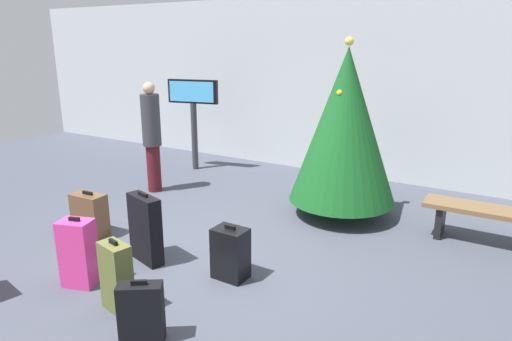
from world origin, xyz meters
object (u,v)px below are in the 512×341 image
object	(u,v)px
flight_info_kiosk	(193,106)
suitcase_1	(78,253)
suitcase_4	(231,253)
suitcase_5	(145,229)
traveller_0	(152,134)
waiting_bench	(497,218)
suitcase_3	(90,215)
holiday_tree	(345,126)
suitcase_2	(116,277)
suitcase_6	(141,313)

from	to	relation	value
flight_info_kiosk	suitcase_1	distance (m)	4.63
suitcase_4	suitcase_5	bearing A→B (deg)	-170.42
traveller_0	flight_info_kiosk	bearing A→B (deg)	100.92
waiting_bench	suitcase_4	size ratio (longest dim) A/B	2.85
suitcase_3	suitcase_5	bearing A→B (deg)	-7.78
flight_info_kiosk	suitcase_4	size ratio (longest dim) A/B	2.92
suitcase_1	suitcase_3	bearing A→B (deg)	135.87
holiday_tree	suitcase_2	distance (m)	3.65
traveller_0	suitcase_1	xyz separation A→B (m)	(1.51, -2.72, -0.62)
suitcase_4	suitcase_5	size ratio (longest dim) A/B	0.73
flight_info_kiosk	traveller_0	bearing A→B (deg)	-79.08
waiting_bench	suitcase_5	xyz separation A→B (m)	(-3.41, -2.51, 0.03)
suitcase_6	suitcase_4	bearing A→B (deg)	88.54
waiting_bench	suitcase_5	size ratio (longest dim) A/B	2.07
suitcase_1	suitcase_6	world-z (taller)	suitcase_1
suitcase_1	suitcase_4	size ratio (longest dim) A/B	1.25
suitcase_6	flight_info_kiosk	bearing A→B (deg)	123.71
flight_info_kiosk	waiting_bench	world-z (taller)	flight_info_kiosk
waiting_bench	suitcase_2	distance (m)	4.47
suitcase_5	flight_info_kiosk	bearing A→B (deg)	120.34
suitcase_3	suitcase_2	bearing A→B (deg)	-32.37
holiday_tree	flight_info_kiosk	bearing A→B (deg)	165.26
suitcase_4	suitcase_3	bearing A→B (deg)	-179.47
flight_info_kiosk	suitcase_1	xyz separation A→B (m)	(1.79, -4.17, -0.90)
suitcase_5	traveller_0	bearing A→B (deg)	131.20
suitcase_3	suitcase_6	distance (m)	2.50
holiday_tree	suitcase_2	xyz separation A→B (m)	(-0.91, -3.40, -0.98)
holiday_tree	suitcase_1	size ratio (longest dim) A/B	3.34
waiting_bench	traveller_0	xyz separation A→B (m)	(-5.13, -0.54, 0.61)
waiting_bench	suitcase_1	size ratio (longest dim) A/B	2.28
suitcase_1	suitcase_3	world-z (taller)	suitcase_1
flight_info_kiosk	suitcase_1	bearing A→B (deg)	-66.75
holiday_tree	suitcase_5	size ratio (longest dim) A/B	3.03
suitcase_2	waiting_bench	bearing A→B (deg)	49.11
suitcase_3	traveller_0	bearing A→B (deg)	107.63
suitcase_3	holiday_tree	bearing A→B (deg)	43.03
waiting_bench	suitcase_3	world-z (taller)	suitcase_3
holiday_tree	traveller_0	world-z (taller)	holiday_tree
traveller_0	suitcase_4	xyz separation A→B (m)	(2.77, -1.79, -0.69)
holiday_tree	suitcase_1	bearing A→B (deg)	-116.02
flight_info_kiosk	suitcase_2	bearing A→B (deg)	-59.98
holiday_tree	traveller_0	bearing A→B (deg)	-169.79
flight_info_kiosk	suitcase_6	bearing A→B (deg)	-56.29
suitcase_4	suitcase_1	bearing A→B (deg)	-143.51
waiting_bench	suitcase_2	size ratio (longest dim) A/B	2.40
traveller_0	suitcase_6	bearing A→B (deg)	-48.27
holiday_tree	suitcase_4	xyz separation A→B (m)	(-0.34, -2.35, -1.03)
suitcase_3	suitcase_6	size ratio (longest dim) A/B	1.05
flight_info_kiosk	suitcase_5	distance (m)	4.05
holiday_tree	suitcase_5	world-z (taller)	holiday_tree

